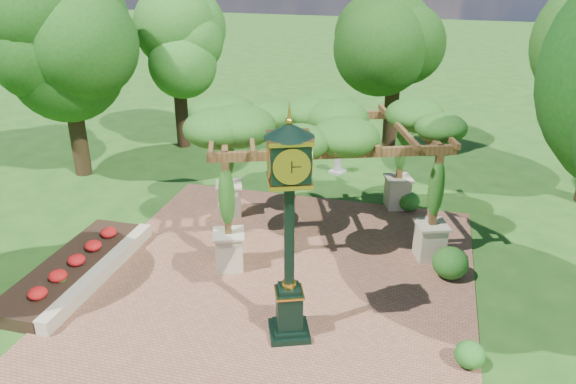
# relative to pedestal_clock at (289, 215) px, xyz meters

# --- Properties ---
(ground) EXTENTS (120.00, 120.00, 0.00)m
(ground) POSITION_rel_pedestal_clock_xyz_m (-0.81, 0.49, -3.05)
(ground) COLOR #1E4714
(ground) RESTS_ON ground
(brick_plaza) EXTENTS (10.00, 12.00, 0.04)m
(brick_plaza) POSITION_rel_pedestal_clock_xyz_m (-0.81, 1.49, -3.03)
(brick_plaza) COLOR brown
(brick_plaza) RESTS_ON ground
(border_wall) EXTENTS (0.35, 5.00, 0.40)m
(border_wall) POSITION_rel_pedestal_clock_xyz_m (-5.41, 0.99, -2.85)
(border_wall) COLOR #C6B793
(border_wall) RESTS_ON ground
(flower_bed) EXTENTS (1.50, 5.00, 0.36)m
(flower_bed) POSITION_rel_pedestal_clock_xyz_m (-6.31, 0.99, -2.87)
(flower_bed) COLOR red
(flower_bed) RESTS_ON ground
(pedestal_clock) EXTENTS (1.30, 1.30, 5.10)m
(pedestal_clock) POSITION_rel_pedestal_clock_xyz_m (0.00, 0.00, 0.00)
(pedestal_clock) COLOR black
(pedestal_clock) RESTS_ON brick_plaza
(pergola) EXTENTS (7.48, 6.02, 4.09)m
(pergola) POSITION_rel_pedestal_clock_xyz_m (-0.24, 4.92, 0.30)
(pergola) COLOR #C1B690
(pergola) RESTS_ON brick_plaza
(sundial) EXTENTS (0.69, 0.69, 0.97)m
(sundial) POSITION_rel_pedestal_clock_xyz_m (-0.67, 10.07, -2.63)
(sundial) COLOR #9D9C94
(sundial) RESTS_ON ground
(shrub_front) EXTENTS (0.79, 0.79, 0.57)m
(shrub_front) POSITION_rel_pedestal_clock_xyz_m (3.92, -0.07, -2.72)
(shrub_front) COLOR #1F5C1A
(shrub_front) RESTS_ON brick_plaza
(shrub_mid) EXTENTS (1.09, 1.09, 0.85)m
(shrub_mid) POSITION_rel_pedestal_clock_xyz_m (3.52, 3.39, -2.58)
(shrub_mid) COLOR #1F5117
(shrub_mid) RESTS_ON brick_plaza
(shrub_back) EXTENTS (0.85, 0.85, 0.64)m
(shrub_back) POSITION_rel_pedestal_clock_xyz_m (2.22, 7.28, -2.69)
(shrub_back) COLOR #225C1A
(shrub_back) RESTS_ON brick_plaza
(tree_west_near) EXTENTS (3.67, 3.67, 7.61)m
(tree_west_near) POSITION_rel_pedestal_clock_xyz_m (-10.18, 7.48, 2.16)
(tree_west_near) COLOR #342515
(tree_west_near) RESTS_ON ground
(tree_west_far) EXTENTS (3.33, 3.33, 6.03)m
(tree_west_far) POSITION_rel_pedestal_clock_xyz_m (-7.78, 11.48, 1.08)
(tree_west_far) COLOR black
(tree_west_far) RESTS_ON ground
(tree_north) EXTENTS (3.94, 3.94, 6.37)m
(tree_north) POSITION_rel_pedestal_clock_xyz_m (0.95, 13.86, 1.32)
(tree_north) COLOR #302013
(tree_north) RESTS_ON ground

